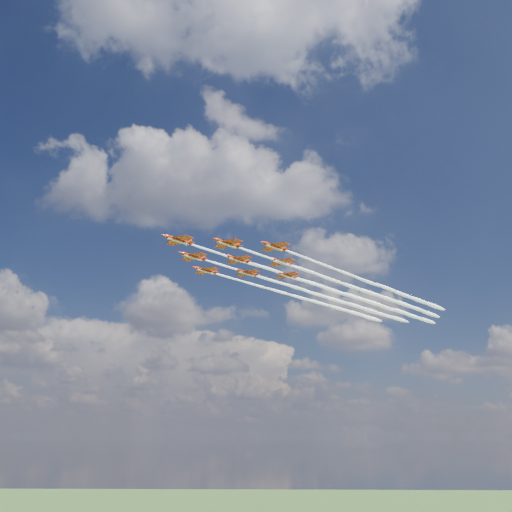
% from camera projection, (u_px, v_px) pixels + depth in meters
% --- Properties ---
extents(jet_lead, '(78.83, 83.79, 2.30)m').
position_uv_depth(jet_lead, '(315.00, 284.00, 159.41)').
color(jet_lead, '#B4240A').
extents(jet_row2_port, '(78.83, 83.79, 2.30)m').
position_uv_depth(jet_row2_port, '(351.00, 286.00, 161.54)').
color(jet_row2_port, '#B4240A').
extents(jet_row2_starb, '(78.83, 83.79, 2.30)m').
position_uv_depth(jet_row2_starb, '(317.00, 294.00, 170.74)').
color(jet_row2_starb, '#B4240A').
extents(jet_row3_port, '(78.83, 83.79, 2.30)m').
position_uv_depth(jet_row3_port, '(386.00, 288.00, 163.67)').
color(jet_row3_port, '#B4240A').
extents(jet_row3_centre, '(78.83, 83.79, 2.30)m').
position_uv_depth(jet_row3_centre, '(351.00, 296.00, 172.87)').
color(jet_row3_centre, '#B4240A').
extents(jet_row3_starb, '(78.83, 83.79, 2.30)m').
position_uv_depth(jet_row3_starb, '(320.00, 303.00, 182.07)').
color(jet_row3_starb, '#B4240A').
extents(jet_row4_port, '(78.83, 83.79, 2.30)m').
position_uv_depth(jet_row4_port, '(384.00, 298.00, 175.00)').
color(jet_row4_port, '#B4240A').
extents(jet_row4_starb, '(78.83, 83.79, 2.30)m').
position_uv_depth(jet_row4_starb, '(351.00, 305.00, 184.20)').
color(jet_row4_starb, '#B4240A').
extents(jet_tail, '(78.83, 83.79, 2.30)m').
position_uv_depth(jet_tail, '(383.00, 306.00, 186.33)').
color(jet_tail, '#B4240A').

